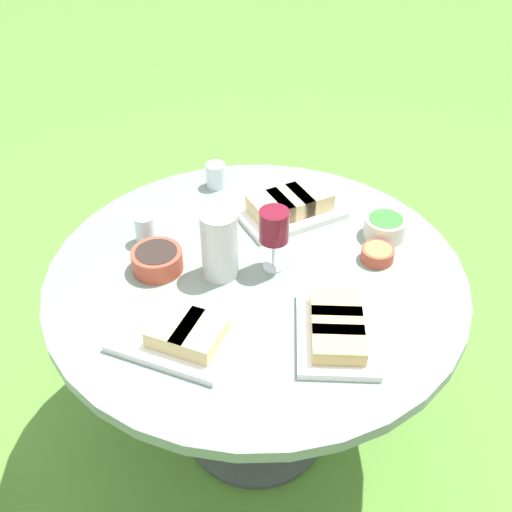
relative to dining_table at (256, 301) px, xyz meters
name	(u,v)px	position (x,y,z in m)	size (l,w,h in m)	color
ground_plane	(256,429)	(0.00, 0.00, -0.62)	(40.00, 40.00, 0.00)	#5B8C38
dining_table	(256,301)	(0.00, 0.00, 0.00)	(1.20, 1.20, 0.73)	#4C4C51
water_pitcher	(219,244)	(0.08, -0.06, 0.21)	(0.11, 0.10, 0.20)	silver
wine_glass	(274,227)	(-0.05, 0.01, 0.25)	(0.08, 0.08, 0.19)	silver
platter_bread_main	(337,329)	(0.01, 0.32, 0.14)	(0.35, 0.35, 0.06)	white
platter_charcuterie	(290,206)	(-0.27, -0.14, 0.15)	(0.35, 0.27, 0.08)	white
platter_sandwich_side	(182,335)	(0.32, 0.08, 0.14)	(0.32, 0.36, 0.07)	white
bowl_fries	(377,254)	(-0.30, 0.19, 0.13)	(0.10, 0.10, 0.04)	#B74733
bowl_salad	(385,226)	(-0.41, 0.12, 0.15)	(0.13, 0.13, 0.06)	beige
bowl_olives	(157,259)	(0.20, -0.20, 0.15)	(0.15, 0.15, 0.06)	#B74733
cup_water_near	(145,229)	(0.15, -0.33, 0.16)	(0.06, 0.06, 0.09)	silver
cup_water_far	(216,175)	(-0.20, -0.43, 0.15)	(0.07, 0.07, 0.08)	silver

